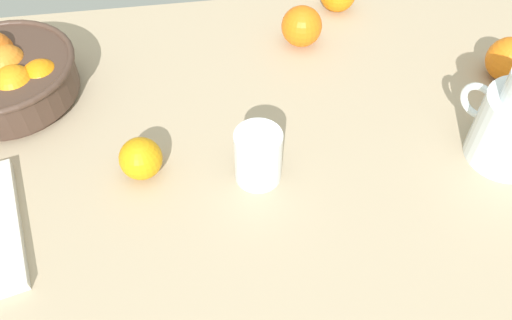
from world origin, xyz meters
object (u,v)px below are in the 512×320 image
object	(u,v)px
loose_orange_0	(141,159)
loose_orange_1	(302,26)
loose_orange_2	(509,60)
juice_glass	(258,159)
fruit_bowl	(3,77)

from	to	relation	value
loose_orange_0	loose_orange_1	world-z (taller)	loose_orange_1
loose_orange_2	juice_glass	bearing A→B (deg)	-160.99
fruit_bowl	juice_glass	distance (cm)	48.40
juice_glass	loose_orange_2	bearing A→B (deg)	19.01
fruit_bowl	juice_glass	world-z (taller)	fruit_bowl
loose_orange_2	fruit_bowl	bearing A→B (deg)	175.22
loose_orange_0	loose_orange_2	bearing A→B (deg)	11.47
fruit_bowl	juice_glass	size ratio (longest dim) A/B	2.71
juice_glass	fruit_bowl	bearing A→B (deg)	149.47
juice_glass	loose_orange_0	world-z (taller)	juice_glass
loose_orange_0	loose_orange_2	world-z (taller)	loose_orange_2
fruit_bowl	loose_orange_1	xyz separation A→B (cm)	(55.23, 8.09, -0.86)
juice_glass	loose_orange_2	distance (cm)	52.11
fruit_bowl	loose_orange_0	size ratio (longest dim) A/B	3.74
loose_orange_1	loose_orange_2	bearing A→B (deg)	-23.74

